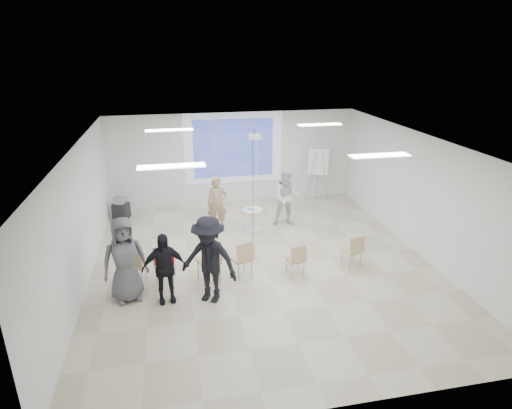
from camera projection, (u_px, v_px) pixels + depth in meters
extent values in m
cube|color=beige|center=(262.00, 266.00, 10.40)|extent=(8.00, 9.00, 0.10)
cube|color=white|center=(263.00, 140.00, 9.31)|extent=(8.00, 9.00, 0.10)
cube|color=silver|center=(233.00, 158.00, 14.04)|extent=(8.00, 0.10, 3.00)
cube|color=silver|center=(77.00, 220.00, 9.11)|extent=(0.10, 9.00, 3.00)
cube|color=silver|center=(422.00, 195.00, 10.61)|extent=(0.10, 9.00, 3.00)
cube|color=silver|center=(234.00, 148.00, 13.85)|extent=(3.20, 0.01, 2.30)
cube|color=#3240AA|center=(234.00, 148.00, 13.84)|extent=(2.60, 0.01, 1.90)
cylinder|color=silver|center=(253.00, 229.00, 12.26)|extent=(0.51, 0.51, 0.04)
cylinder|color=white|center=(253.00, 220.00, 12.16)|extent=(0.14, 0.14, 0.58)
cylinder|color=white|center=(253.00, 210.00, 12.05)|extent=(0.69, 0.69, 0.04)
cube|color=silver|center=(255.00, 209.00, 12.04)|extent=(0.22, 0.20, 0.01)
cube|color=#3E95BC|center=(250.00, 209.00, 12.05)|extent=(0.18, 0.21, 0.01)
imported|color=tan|center=(217.00, 200.00, 12.01)|extent=(0.68, 0.48, 1.79)
imported|color=white|center=(287.00, 194.00, 12.33)|extent=(1.01, 0.86, 1.89)
cube|color=white|center=(222.00, 188.00, 12.17)|extent=(0.05, 0.12, 0.04)
cube|color=white|center=(279.00, 181.00, 12.41)|extent=(0.06, 0.14, 0.04)
cube|color=tan|center=(135.00, 265.00, 9.42)|extent=(0.47, 0.47, 0.04)
cube|color=tan|center=(132.00, 259.00, 9.16)|extent=(0.42, 0.15, 0.39)
cylinder|color=gray|center=(127.00, 278.00, 9.34)|extent=(0.02, 0.02, 0.43)
cylinder|color=#94959C|center=(142.00, 278.00, 9.35)|extent=(0.02, 0.02, 0.43)
cylinder|color=gray|center=(130.00, 270.00, 9.65)|extent=(0.02, 0.02, 0.43)
cylinder|color=gray|center=(145.00, 270.00, 9.66)|extent=(0.02, 0.02, 0.43)
cube|color=tan|center=(165.00, 263.00, 9.48)|extent=(0.48, 0.48, 0.04)
cube|color=tan|center=(163.00, 257.00, 9.20)|extent=(0.44, 0.14, 0.41)
cylinder|color=#92959A|center=(157.00, 276.00, 9.39)|extent=(0.02, 0.02, 0.45)
cylinder|color=#909398|center=(173.00, 276.00, 9.41)|extent=(0.02, 0.02, 0.45)
cylinder|color=#909498|center=(159.00, 269.00, 9.71)|extent=(0.02, 0.02, 0.45)
cylinder|color=gray|center=(175.00, 268.00, 9.74)|extent=(0.02, 0.02, 0.45)
cube|color=tan|center=(209.00, 261.00, 9.47)|extent=(0.58, 0.58, 0.04)
cube|color=tan|center=(212.00, 254.00, 9.19)|extent=(0.47, 0.23, 0.44)
cylinder|color=#92949A|center=(204.00, 277.00, 9.32)|extent=(0.03, 0.03, 0.49)
cylinder|color=gray|center=(220.00, 273.00, 9.49)|extent=(0.03, 0.03, 0.49)
cylinder|color=gray|center=(198.00, 269.00, 9.63)|extent=(0.03, 0.03, 0.49)
cylinder|color=gray|center=(214.00, 266.00, 9.80)|extent=(0.03, 0.03, 0.49)
cube|color=tan|center=(241.00, 258.00, 9.68)|extent=(0.55, 0.55, 0.04)
cube|color=tan|center=(246.00, 252.00, 9.44)|extent=(0.43, 0.23, 0.41)
cylinder|color=gray|center=(239.00, 273.00, 9.54)|extent=(0.03, 0.03, 0.45)
cylinder|color=gray|center=(252.00, 269.00, 9.71)|extent=(0.03, 0.03, 0.45)
cylinder|color=#909398|center=(231.00, 266.00, 9.82)|extent=(0.03, 0.03, 0.45)
cylinder|color=gray|center=(244.00, 262.00, 9.99)|extent=(0.03, 0.03, 0.45)
cube|color=tan|center=(295.00, 259.00, 9.76)|extent=(0.42, 0.42, 0.04)
cube|color=tan|center=(299.00, 254.00, 9.53)|extent=(0.38, 0.13, 0.35)
cylinder|color=#94979C|center=(292.00, 271.00, 9.66)|extent=(0.02, 0.02, 0.39)
cylinder|color=gray|center=(304.00, 269.00, 9.75)|extent=(0.02, 0.02, 0.39)
cylinder|color=gray|center=(286.00, 265.00, 9.92)|extent=(0.02, 0.02, 0.39)
cylinder|color=#93969B|center=(298.00, 263.00, 10.01)|extent=(0.02, 0.02, 0.39)
cube|color=tan|center=(352.00, 251.00, 10.14)|extent=(0.46, 0.46, 0.04)
cube|color=tan|center=(357.00, 245.00, 9.90)|extent=(0.40, 0.16, 0.37)
cylinder|color=#94969C|center=(350.00, 263.00, 10.02)|extent=(0.02, 0.02, 0.41)
cylinder|color=gray|center=(361.00, 260.00, 10.14)|extent=(0.02, 0.02, 0.41)
cylinder|color=gray|center=(342.00, 257.00, 10.29)|extent=(0.02, 0.02, 0.41)
cylinder|color=gray|center=(353.00, 255.00, 10.40)|extent=(0.02, 0.02, 0.41)
cube|color=maroon|center=(164.00, 257.00, 9.19)|extent=(0.41, 0.13, 0.38)
imported|color=black|center=(208.00, 259.00, 9.48)|extent=(0.43, 0.36, 0.03)
imported|color=black|center=(164.00, 263.00, 8.60)|extent=(1.07, 0.71, 1.74)
imported|color=black|center=(209.00, 254.00, 8.56)|extent=(1.55, 1.35, 2.11)
imported|color=#5E5E64|center=(124.00, 255.00, 8.61)|extent=(1.14, 0.90, 2.05)
cylinder|color=#919399|center=(311.00, 177.00, 14.29)|extent=(0.26, 0.29, 1.69)
cylinder|color=#95989D|center=(325.00, 177.00, 14.25)|extent=(0.36, 0.11, 1.69)
cylinder|color=#919499|center=(317.00, 174.00, 14.56)|extent=(0.13, 0.37, 1.69)
cube|color=white|center=(318.00, 161.00, 14.19)|extent=(0.70, 0.38, 0.95)
cube|color=#93969B|center=(319.00, 148.00, 14.08)|extent=(0.67, 0.25, 0.06)
cube|color=black|center=(121.00, 210.00, 13.03)|extent=(0.55, 0.50, 0.45)
cube|color=#94979C|center=(120.00, 200.00, 12.92)|extent=(0.39, 0.36, 0.20)
cylinder|color=black|center=(114.00, 219.00, 13.01)|extent=(0.07, 0.07, 0.05)
cylinder|color=black|center=(126.00, 219.00, 12.96)|extent=(0.07, 0.07, 0.05)
cylinder|color=black|center=(118.00, 215.00, 13.26)|extent=(0.07, 0.07, 0.05)
cylinder|color=black|center=(129.00, 216.00, 13.21)|extent=(0.07, 0.07, 0.05)
cube|color=white|center=(254.00, 137.00, 10.79)|extent=(0.30, 0.25, 0.10)
cylinder|color=gray|center=(254.00, 132.00, 10.75)|extent=(0.04, 0.04, 0.14)
cylinder|color=black|center=(253.00, 191.00, 11.21)|extent=(0.01, 0.01, 2.77)
cylinder|color=white|center=(257.00, 191.00, 11.21)|extent=(0.01, 0.01, 2.77)
cube|color=white|center=(169.00, 130.00, 10.81)|extent=(1.20, 0.30, 0.02)
cube|color=white|center=(320.00, 125.00, 11.55)|extent=(1.20, 0.30, 0.02)
cube|color=white|center=(171.00, 166.00, 7.60)|extent=(1.20, 0.30, 0.02)
cube|color=white|center=(380.00, 155.00, 8.34)|extent=(1.20, 0.30, 0.02)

